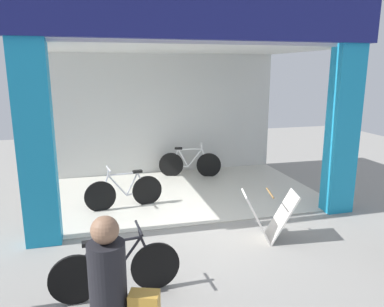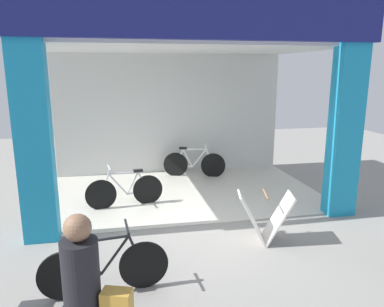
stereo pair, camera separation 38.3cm
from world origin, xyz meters
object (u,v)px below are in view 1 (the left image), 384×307
Objects in this scene: bicycle_inside_0 at (190,164)px; pedestrian_2 at (112,305)px; bicycle_parked_0 at (116,270)px; bicycle_inside_1 at (124,192)px; sandwich_board_sign at (269,216)px.

pedestrian_2 reaches higher than bicycle_inside_0.
bicycle_parked_0 is (-2.23, -4.91, -0.00)m from bicycle_inside_0.
bicycle_inside_1 is (-1.88, -1.86, -0.01)m from bicycle_inside_0.
bicycle_parked_0 is at bearing -96.66° from bicycle_inside_1.
bicycle_parked_0 is 1.68× the size of sandwich_board_sign.
bicycle_inside_1 is at bearing 83.34° from bicycle_parked_0.
sandwich_board_sign is (2.21, -2.10, 0.07)m from bicycle_inside_1.
pedestrian_2 is at bearing -110.20° from bicycle_inside_0.
bicycle_parked_0 is (-0.36, -3.06, 0.01)m from bicycle_inside_1.
bicycle_inside_0 is 6.78m from pedestrian_2.
bicycle_inside_1 is 1.64× the size of sandwich_board_sign.
bicycle_inside_1 is at bearing 84.16° from pedestrian_2.
bicycle_inside_0 is at bearing 44.70° from bicycle_inside_1.
sandwich_board_sign is at bearing -43.55° from bicycle_inside_1.
sandwich_board_sign is at bearing 41.70° from pedestrian_2.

